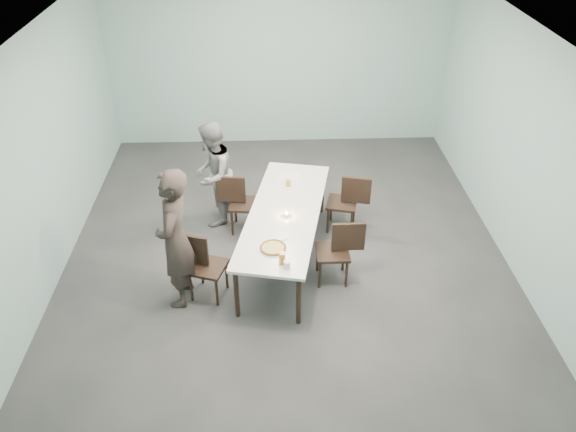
{
  "coord_description": "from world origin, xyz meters",
  "views": [
    {
      "loc": [
        -0.24,
        -6.23,
        4.8
      ],
      "look_at": [
        0.0,
        -0.6,
        1.0
      ],
      "focal_mm": 35.0,
      "sensor_mm": 36.0,
      "label": 1
    }
  ],
  "objects_px": {
    "amber_tumbler": "(288,183)",
    "chair_far_right": "(348,200)",
    "side_plate": "(282,236)",
    "beer_glass": "(282,258)",
    "chair_near_right": "(339,248)",
    "table": "(285,215)",
    "chair_far_left": "(239,200)",
    "diner_near": "(175,239)",
    "diner_far": "(213,174)",
    "pizza": "(273,248)",
    "tealight": "(286,215)",
    "chair_near_left": "(201,261)",
    "water_tumbler": "(287,264)"
  },
  "relations": [
    {
      "from": "amber_tumbler",
      "to": "chair_far_right",
      "type": "bearing_deg",
      "value": -0.56
    },
    {
      "from": "side_plate",
      "to": "beer_glass",
      "type": "xyz_separation_m",
      "value": [
        -0.01,
        -0.53,
        0.07
      ]
    },
    {
      "from": "chair_near_right",
      "to": "amber_tumbler",
      "type": "bearing_deg",
      "value": -62.47
    },
    {
      "from": "table",
      "to": "chair_far_right",
      "type": "xyz_separation_m",
      "value": [
        0.93,
        0.65,
        -0.19
      ]
    },
    {
      "from": "chair_far_left",
      "to": "diner_near",
      "type": "height_order",
      "value": "diner_near"
    },
    {
      "from": "diner_far",
      "to": "side_plate",
      "type": "bearing_deg",
      "value": 46.09
    },
    {
      "from": "pizza",
      "to": "side_plate",
      "type": "height_order",
      "value": "pizza"
    },
    {
      "from": "tealight",
      "to": "chair_far_left",
      "type": "bearing_deg",
      "value": 128.49
    },
    {
      "from": "side_plate",
      "to": "diner_far",
      "type": "bearing_deg",
      "value": 122.26
    },
    {
      "from": "chair_near_left",
      "to": "chair_far_left",
      "type": "height_order",
      "value": "same"
    },
    {
      "from": "table",
      "to": "pizza",
      "type": "height_order",
      "value": "pizza"
    },
    {
      "from": "chair_far_left",
      "to": "amber_tumbler",
      "type": "bearing_deg",
      "value": 1.96
    },
    {
      "from": "water_tumbler",
      "to": "tealight",
      "type": "xyz_separation_m",
      "value": [
        0.04,
        1.05,
        -0.02
      ]
    },
    {
      "from": "chair_far_left",
      "to": "table",
      "type": "bearing_deg",
      "value": -42.37
    },
    {
      "from": "tealight",
      "to": "water_tumbler",
      "type": "bearing_deg",
      "value": -92.0
    },
    {
      "from": "diner_near",
      "to": "side_plate",
      "type": "height_order",
      "value": "diner_near"
    },
    {
      "from": "chair_near_left",
      "to": "diner_near",
      "type": "relative_size",
      "value": 0.48
    },
    {
      "from": "amber_tumbler",
      "to": "diner_far",
      "type": "bearing_deg",
      "value": 164.66
    },
    {
      "from": "chair_far_left",
      "to": "chair_far_right",
      "type": "relative_size",
      "value": 1.0
    },
    {
      "from": "water_tumbler",
      "to": "tealight",
      "type": "bearing_deg",
      "value": 88.0
    },
    {
      "from": "chair_near_left",
      "to": "chair_far_right",
      "type": "height_order",
      "value": "same"
    },
    {
      "from": "table",
      "to": "side_plate",
      "type": "bearing_deg",
      "value": -95.51
    },
    {
      "from": "chair_near_right",
      "to": "beer_glass",
      "type": "bearing_deg",
      "value": 38.76
    },
    {
      "from": "table",
      "to": "amber_tumbler",
      "type": "xyz_separation_m",
      "value": [
        0.07,
        0.66,
        0.1
      ]
    },
    {
      "from": "chair_near_right",
      "to": "diner_near",
      "type": "distance_m",
      "value": 2.04
    },
    {
      "from": "chair_near_right",
      "to": "chair_far_right",
      "type": "xyz_separation_m",
      "value": [
        0.26,
        1.13,
        0.0
      ]
    },
    {
      "from": "table",
      "to": "tealight",
      "type": "relative_size",
      "value": 48.72
    },
    {
      "from": "table",
      "to": "water_tumbler",
      "type": "distance_m",
      "value": 1.15
    },
    {
      "from": "pizza",
      "to": "tealight",
      "type": "distance_m",
      "value": 0.72
    },
    {
      "from": "chair_near_right",
      "to": "diner_far",
      "type": "height_order",
      "value": "diner_far"
    },
    {
      "from": "chair_far_right",
      "to": "water_tumbler",
      "type": "distance_m",
      "value": 2.06
    },
    {
      "from": "diner_near",
      "to": "water_tumbler",
      "type": "bearing_deg",
      "value": 78.55
    },
    {
      "from": "table",
      "to": "chair_near_left",
      "type": "xyz_separation_m",
      "value": [
        -1.05,
        -0.68,
        -0.19
      ]
    },
    {
      "from": "chair_far_left",
      "to": "diner_far",
      "type": "height_order",
      "value": "diner_far"
    },
    {
      "from": "chair_near_right",
      "to": "beer_glass",
      "type": "xyz_separation_m",
      "value": [
        -0.74,
        -0.6,
        0.32
      ]
    },
    {
      "from": "table",
      "to": "pizza",
      "type": "relative_size",
      "value": 8.03
    },
    {
      "from": "chair_far_right",
      "to": "pizza",
      "type": "relative_size",
      "value": 2.56
    },
    {
      "from": "chair_near_right",
      "to": "chair_far_left",
      "type": "bearing_deg",
      "value": -42.65
    },
    {
      "from": "chair_far_left",
      "to": "beer_glass",
      "type": "xyz_separation_m",
      "value": [
        0.56,
        -1.79,
        0.32
      ]
    },
    {
      "from": "chair_far_right",
      "to": "amber_tumbler",
      "type": "relative_size",
      "value": 10.88
    },
    {
      "from": "water_tumbler",
      "to": "chair_near_right",
      "type": "bearing_deg",
      "value": 44.27
    },
    {
      "from": "pizza",
      "to": "chair_far_left",
      "type": "bearing_deg",
      "value": 107.06
    },
    {
      "from": "pizza",
      "to": "water_tumbler",
      "type": "bearing_deg",
      "value": -66.95
    },
    {
      "from": "table",
      "to": "diner_near",
      "type": "distance_m",
      "value": 1.53
    },
    {
      "from": "chair_near_right",
      "to": "beer_glass",
      "type": "relative_size",
      "value": 5.8
    },
    {
      "from": "chair_near_right",
      "to": "tealight",
      "type": "relative_size",
      "value": 15.54
    },
    {
      "from": "chair_near_left",
      "to": "amber_tumbler",
      "type": "relative_size",
      "value": 10.88
    },
    {
      "from": "chair_near_left",
      "to": "diner_near",
      "type": "height_order",
      "value": "diner_near"
    },
    {
      "from": "chair_far_left",
      "to": "pizza",
      "type": "xyz_separation_m",
      "value": [
        0.46,
        -1.51,
        0.27
      ]
    },
    {
      "from": "water_tumbler",
      "to": "amber_tumbler",
      "type": "bearing_deg",
      "value": 87.15
    }
  ]
}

